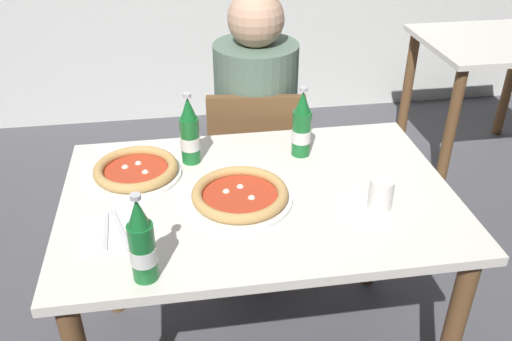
# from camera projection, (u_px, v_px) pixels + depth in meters

# --- Properties ---
(dining_table_main) EXTENTS (1.20, 0.80, 0.75)m
(dining_table_main) POSITION_uv_depth(u_px,v_px,m) (258.00, 222.00, 1.73)
(dining_table_main) COLOR silver
(dining_table_main) RESTS_ON ground_plane
(chair_behind_table) EXTENTS (0.45, 0.45, 0.85)m
(chair_behind_table) POSITION_uv_depth(u_px,v_px,m) (255.00, 165.00, 2.34)
(chair_behind_table) COLOR brown
(chair_behind_table) RESTS_ON ground_plane
(diner_seated) EXTENTS (0.34, 0.34, 1.21)m
(diner_seated) POSITION_uv_depth(u_px,v_px,m) (256.00, 138.00, 2.33)
(diner_seated) COLOR #2D3342
(diner_seated) RESTS_ON ground_plane
(dining_table_background) EXTENTS (0.80, 0.70, 0.75)m
(dining_table_background) POSITION_uv_depth(u_px,v_px,m) (491.00, 67.00, 3.04)
(dining_table_background) COLOR silver
(dining_table_background) RESTS_ON ground_plane
(pizza_margherita_near) EXTENTS (0.32, 0.32, 0.04)m
(pizza_margherita_near) POSITION_uv_depth(u_px,v_px,m) (240.00, 195.00, 1.62)
(pizza_margherita_near) COLOR white
(pizza_margherita_near) RESTS_ON dining_table_main
(pizza_marinara_far) EXTENTS (0.29, 0.29, 0.04)m
(pizza_marinara_far) POSITION_uv_depth(u_px,v_px,m) (136.00, 170.00, 1.75)
(pizza_marinara_far) COLOR white
(pizza_marinara_far) RESTS_ON dining_table_main
(beer_bottle_left) EXTENTS (0.07, 0.07, 0.25)m
(beer_bottle_left) POSITION_uv_depth(u_px,v_px,m) (142.00, 244.00, 1.30)
(beer_bottle_left) COLOR #196B2D
(beer_bottle_left) RESTS_ON dining_table_main
(beer_bottle_center) EXTENTS (0.07, 0.07, 0.25)m
(beer_bottle_center) POSITION_uv_depth(u_px,v_px,m) (190.00, 134.00, 1.79)
(beer_bottle_center) COLOR #196B2D
(beer_bottle_center) RESTS_ON dining_table_main
(beer_bottle_right) EXTENTS (0.07, 0.07, 0.25)m
(beer_bottle_right) POSITION_uv_depth(u_px,v_px,m) (302.00, 127.00, 1.83)
(beer_bottle_right) COLOR #196B2D
(beer_bottle_right) RESTS_ON dining_table_main
(napkin_with_cutlery) EXTENTS (0.21, 0.21, 0.01)m
(napkin_with_cutlery) POSITION_uv_depth(u_px,v_px,m) (113.00, 231.00, 1.51)
(napkin_with_cutlery) COLOR white
(napkin_with_cutlery) RESTS_ON dining_table_main
(paper_cup) EXTENTS (0.07, 0.07, 0.09)m
(paper_cup) POSITION_uv_depth(u_px,v_px,m) (381.00, 194.00, 1.58)
(paper_cup) COLOR white
(paper_cup) RESTS_ON dining_table_main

